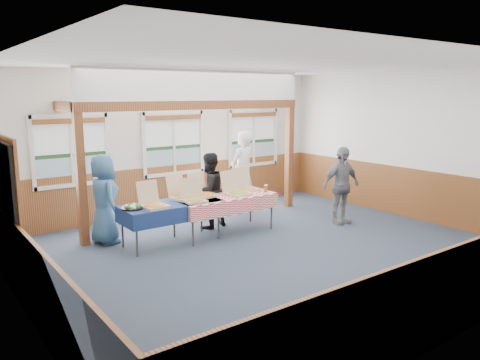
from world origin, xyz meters
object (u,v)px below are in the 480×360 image
table_left (171,206)px  table_right (224,198)px  woman_white (242,172)px  man_blue (104,199)px  woman_black (209,191)px  person_grey (341,185)px

table_left → table_right: bearing=16.1°
table_left → woman_white: 2.60m
man_blue → table_left: bearing=-128.8°
man_blue → table_right: bearing=-111.8°
table_left → woman_black: woman_black is taller
table_left → table_right: size_ratio=0.98×
table_right → woman_white: 1.65m
woman_white → man_blue: bearing=-10.8°
woman_black → table_left: bearing=13.7°
table_right → table_left: bearing=177.8°
woman_white → woman_black: (-1.26, -0.56, -0.17)m
woman_white → table_right: bearing=25.3°
woman_black → man_blue: bearing=-16.7°
man_blue → woman_white: bearing=-86.6°
table_left → woman_black: 1.21m
table_right → man_blue: (-2.12, 0.79, 0.12)m
woman_white → person_grey: (1.15, -1.93, -0.13)m
table_left → woman_white: woman_white is taller
table_left → person_grey: bearing=3.7°
person_grey → man_blue: bearing=165.0°
table_left → person_grey: (3.53, -0.91, 0.12)m
woman_white → man_blue: size_ratio=1.14×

